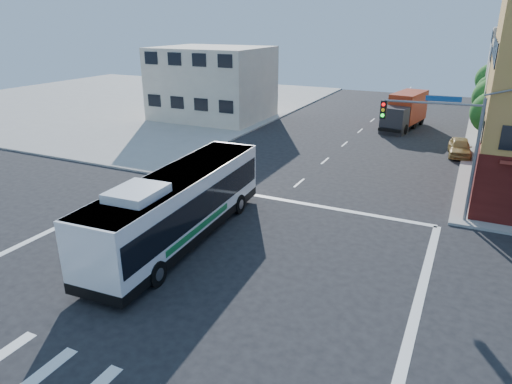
% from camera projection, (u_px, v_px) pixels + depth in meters
% --- Properties ---
extents(ground, '(120.00, 120.00, 0.00)m').
position_uv_depth(ground, '(201.00, 267.00, 21.16)').
color(ground, black).
rests_on(ground, ground).
extents(sidewalk_nw, '(50.00, 50.00, 0.15)m').
position_uv_depth(sidewalk_nw, '(122.00, 100.00, 64.82)').
color(sidewalk_nw, gray).
rests_on(sidewalk_nw, ground).
extents(building_west, '(12.06, 10.06, 8.00)m').
position_uv_depth(building_west, '(212.00, 84.00, 51.93)').
color(building_west, beige).
rests_on(building_west, ground).
extents(signal_mast_ne, '(7.91, 1.13, 8.07)m').
position_uv_depth(signal_mast_ne, '(444.00, 134.00, 24.69)').
color(signal_mast_ne, slate).
rests_on(signal_mast_ne, ground).
extents(street_tree_a, '(3.60, 3.60, 5.53)m').
position_uv_depth(street_tree_a, '(494.00, 110.00, 38.65)').
color(street_tree_a, '#362413').
rests_on(street_tree_a, ground).
extents(street_tree_b, '(3.80, 3.80, 5.79)m').
position_uv_depth(street_tree_b, '(494.00, 95.00, 45.34)').
color(street_tree_b, '#362413').
rests_on(street_tree_b, ground).
extents(street_tree_c, '(3.40, 3.40, 5.29)m').
position_uv_depth(street_tree_c, '(493.00, 88.00, 52.19)').
color(street_tree_c, '#362413').
rests_on(street_tree_c, ground).
extents(street_tree_d, '(4.00, 4.00, 6.03)m').
position_uv_depth(street_tree_d, '(493.00, 77.00, 58.80)').
color(street_tree_d, '#362413').
rests_on(street_tree_d, ground).
extents(transit_bus, '(3.64, 13.54, 3.97)m').
position_uv_depth(transit_bus, '(180.00, 205.00, 23.19)').
color(transit_bus, black).
rests_on(transit_bus, ground).
extents(box_truck, '(3.69, 8.43, 3.67)m').
position_uv_depth(box_truck, '(405.00, 112.00, 47.86)').
color(box_truck, '#27282C').
rests_on(box_truck, ground).
extents(parked_car, '(2.14, 4.50, 1.48)m').
position_uv_depth(parked_car, '(460.00, 147.00, 38.40)').
color(parked_car, tan).
rests_on(parked_car, ground).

